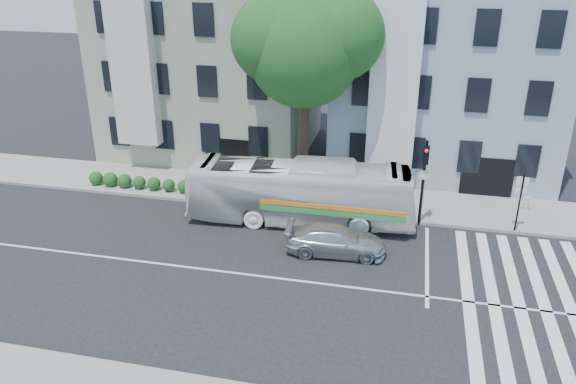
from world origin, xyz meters
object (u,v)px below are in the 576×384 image
(bus, at_px, (301,192))
(sedan, at_px, (336,240))
(fire_hydrant, at_px, (527,202))
(traffic_signal, at_px, (424,172))

(bus, distance_m, sedan, 3.51)
(sedan, height_order, fire_hydrant, sedan)
(bus, xyz_separation_m, sedan, (2.08, -2.69, -0.86))
(bus, xyz_separation_m, fire_hydrant, (10.67, 3.43, -0.97))
(bus, bearing_deg, fire_hydrant, -76.70)
(bus, relative_size, traffic_signal, 2.55)
(traffic_signal, bearing_deg, fire_hydrant, 31.31)
(sedan, height_order, traffic_signal, traffic_signal)
(bus, height_order, traffic_signal, traffic_signal)
(sedan, bearing_deg, traffic_signal, -49.68)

